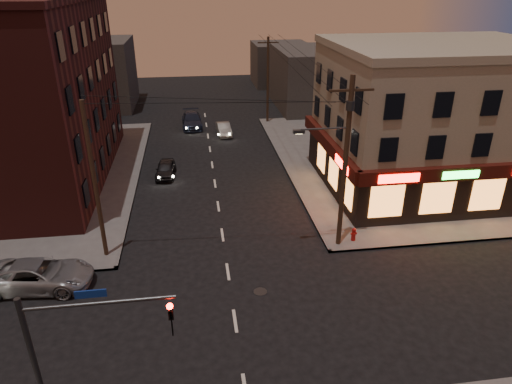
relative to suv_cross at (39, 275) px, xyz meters
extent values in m
plane|color=black|center=(9.72, -4.00, -0.75)|extent=(120.00, 120.00, 0.00)
cube|color=#514F4C|center=(27.72, 15.00, -0.67)|extent=(24.00, 28.00, 0.15)
cube|color=#9D9177|center=(25.72, 9.50, 4.40)|extent=(15.00, 12.00, 10.00)
cube|color=#9D9177|center=(25.72, 9.50, 9.65)|extent=(15.20, 12.20, 0.50)
cube|color=black|center=(25.72, 3.55, 1.10)|extent=(15.12, 0.25, 3.40)
cube|color=black|center=(18.27, 9.50, 1.10)|extent=(0.25, 12.12, 3.40)
cube|color=#390E09|center=(25.72, 3.25, 2.90)|extent=(15.60, 0.50, 0.90)
cube|color=#390E09|center=(17.97, 9.50, 2.90)|extent=(0.50, 12.60, 0.90)
cube|color=#FF140C|center=(20.42, 2.98, 2.90)|extent=(2.60, 0.06, 0.55)
cube|color=#26FF3F|center=(24.42, 2.98, 2.90)|extent=(2.40, 0.06, 0.50)
cube|color=#FF140C|center=(17.70, 5.70, 2.90)|extent=(0.06, 2.60, 0.55)
cube|color=orange|center=(25.12, 3.40, 1.20)|extent=(12.40, 0.08, 2.20)
cube|color=orange|center=(18.12, 8.50, 1.20)|extent=(0.08, 8.40, 2.20)
cube|color=#421715|center=(-4.78, 15.00, 5.90)|extent=(12.00, 20.00, 13.00)
cube|color=#3F3D3A|center=(23.72, 34.00, 2.75)|extent=(10.00, 12.00, 7.00)
cube|color=#3F3D3A|center=(-3.28, 38.00, 3.25)|extent=(9.00, 10.00, 8.00)
cube|color=#3F3D3A|center=(21.72, 48.00, 2.25)|extent=(8.00, 8.00, 6.00)
cylinder|color=#382619|center=(16.52, 1.80, 4.40)|extent=(0.28, 0.28, 10.00)
cube|color=#382619|center=(16.52, 1.80, 8.60)|extent=(2.40, 0.12, 0.12)
cylinder|color=#333538|center=(16.52, 1.80, 7.80)|extent=(0.44, 0.44, 0.50)
cylinder|color=#333538|center=(15.22, 1.80, 6.60)|extent=(2.60, 0.10, 0.10)
cube|color=#333538|center=(13.82, 1.80, 6.50)|extent=(0.60, 0.25, 0.18)
cube|color=#FFD88C|center=(13.82, 1.80, 6.40)|extent=(0.35, 0.15, 0.04)
cylinder|color=#382619|center=(16.52, 28.00, 3.90)|extent=(0.26, 0.26, 9.00)
cylinder|color=#382619|center=(2.92, 2.50, 3.90)|extent=(0.24, 0.24, 9.00)
cylinder|color=#333538|center=(3.12, -9.60, 2.45)|extent=(0.18, 0.18, 6.40)
cylinder|color=#333538|center=(5.32, -9.60, 5.25)|extent=(4.40, 0.12, 0.12)
imported|color=black|center=(7.32, -9.60, 4.75)|extent=(0.16, 0.20, 1.00)
sphere|color=#FF0C05|center=(7.32, -9.72, 5.00)|extent=(0.20, 0.20, 0.20)
cube|color=navy|center=(5.12, -9.60, 5.60)|extent=(0.90, 0.05, 0.25)
imported|color=gray|center=(0.00, 0.00, 0.00)|extent=(5.58, 2.99, 1.49)
imported|color=black|center=(5.87, 14.07, -0.13)|extent=(1.67, 3.70, 1.24)
imported|color=gray|center=(11.37, 24.20, -0.14)|extent=(1.52, 3.74, 1.21)
imported|color=#192032|center=(8.17, 27.48, -0.01)|extent=(2.22, 5.16, 1.48)
cylinder|color=#980F0D|center=(17.52, 2.00, -0.26)|extent=(0.26, 0.26, 0.68)
sphere|color=#980F0D|center=(17.52, 2.00, 0.12)|extent=(0.27, 0.27, 0.27)
cylinder|color=#980F0D|center=(17.52, 2.00, -0.12)|extent=(0.37, 0.15, 0.14)
cylinder|color=#980F0D|center=(17.52, 2.00, -0.12)|extent=(0.15, 0.37, 0.14)
camera|label=1|loc=(8.34, -20.77, 13.81)|focal=32.00mm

